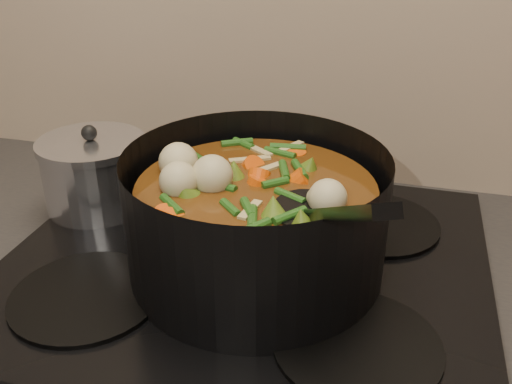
# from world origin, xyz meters

# --- Properties ---
(stovetop) EXTENTS (0.62, 0.54, 0.03)m
(stovetop) POSITION_xyz_m (0.00, 1.93, 0.92)
(stovetop) COLOR black
(stovetop) RESTS_ON counter
(stockpot) EXTENTS (0.38, 0.42, 0.23)m
(stockpot) POSITION_xyz_m (0.02, 1.91, 1.00)
(stockpot) COLOR black
(stockpot) RESTS_ON stovetop
(saucepan) EXTENTS (0.16, 0.16, 0.13)m
(saucepan) POSITION_xyz_m (-0.26, 2.01, 0.98)
(saucepan) COLOR silver
(saucepan) RESTS_ON stovetop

